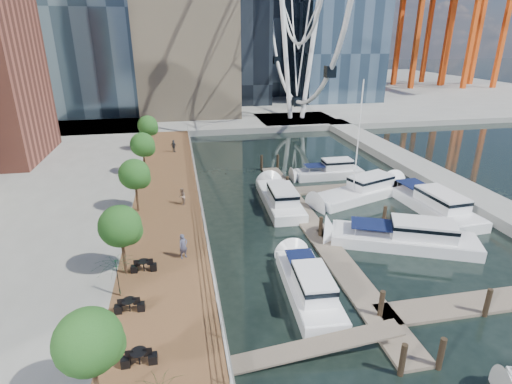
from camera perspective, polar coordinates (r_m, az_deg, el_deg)
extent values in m
plane|color=black|center=(25.25, 8.81, -15.38)|extent=(520.00, 520.00, 0.00)
cube|color=brown|center=(36.88, -12.53, -2.38)|extent=(6.00, 60.00, 1.00)
cube|color=#595954|center=(36.89, -7.88, -2.05)|extent=(0.25, 60.00, 1.00)
cube|color=gray|center=(122.00, -7.76, 14.24)|extent=(200.00, 114.00, 1.00)
cube|color=gray|center=(49.80, 23.07, 2.62)|extent=(4.00, 60.00, 1.00)
cube|color=gray|center=(75.49, 5.74, 10.09)|extent=(14.00, 12.00, 1.00)
cube|color=#6D6051|center=(34.16, 8.01, -4.77)|extent=(2.00, 32.00, 0.20)
cube|color=#6D6051|center=(27.91, 28.53, -13.85)|extent=(12.00, 2.00, 0.20)
cube|color=#6D6051|center=(34.89, 18.48, -5.15)|extent=(12.00, 2.00, 0.20)
cube|color=#6D6051|center=(43.07, 12.18, 0.56)|extent=(12.00, 2.00, 0.20)
cylinder|color=white|center=(73.42, 4.15, 20.44)|extent=(0.80, 0.80, 26.00)
cylinder|color=white|center=(74.87, 8.09, 20.31)|extent=(0.80, 0.80, 26.00)
cylinder|color=#3F2B1C|center=(18.55, -21.84, -24.09)|extent=(0.20, 0.20, 2.40)
sphere|color=#265B1E|center=(17.18, -22.83, -19.09)|extent=(2.60, 2.60, 2.60)
cylinder|color=#3F2B1C|center=(26.50, -18.31, -8.73)|extent=(0.20, 0.20, 2.40)
sphere|color=#265B1E|center=(25.56, -18.85, -4.63)|extent=(2.60, 2.60, 2.60)
cylinder|color=#3F2B1C|center=(35.50, -16.63, -0.75)|extent=(0.20, 0.20, 2.40)
sphere|color=#265B1E|center=(34.80, -16.99, 2.45)|extent=(2.60, 2.60, 2.60)
cylinder|color=#3F2B1C|center=(44.93, -15.65, 3.94)|extent=(0.20, 0.20, 2.40)
sphere|color=#265B1E|center=(44.38, -15.92, 6.53)|extent=(2.60, 2.60, 2.60)
cylinder|color=#3F2B1C|center=(54.56, -15.00, 6.99)|extent=(0.20, 0.20, 2.40)
sphere|color=#265B1E|center=(54.10, -15.22, 9.14)|extent=(2.60, 2.60, 2.60)
imported|color=#50526B|center=(27.44, -10.35, -7.61)|extent=(0.76, 0.69, 1.75)
imported|color=gray|center=(35.96, -10.54, -0.65)|extent=(0.71, 0.84, 1.53)
imported|color=#343841|center=(53.07, -11.67, 6.45)|extent=(0.97, 0.92, 1.61)
imported|color=#0F381F|center=(24.46, -19.15, -11.48)|extent=(2.75, 2.80, 2.43)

